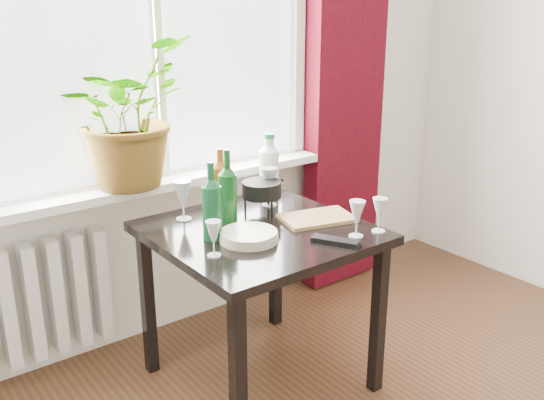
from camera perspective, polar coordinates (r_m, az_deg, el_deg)
window at (r=2.91m, az=-11.12°, el=16.90°), size 1.72×0.08×1.62m
windowsill at (r=2.97m, az=-9.60°, el=1.79°), size 1.72×0.20×0.04m
curtain at (r=3.50m, az=7.00°, el=12.31°), size 0.50×0.12×2.56m
radiator at (r=2.92m, az=-22.68°, el=-9.18°), size 0.80×0.10×0.55m
table at (r=2.59m, az=-1.17°, el=-4.60°), size 0.85×0.85×0.74m
potted_plant at (r=2.80m, az=-13.62°, el=7.96°), size 0.79×0.77×0.67m
wine_bottle_left at (r=2.40m, az=-5.70°, el=-0.06°), size 0.08×0.08×0.33m
wine_bottle_right at (r=2.55m, az=-4.20°, el=1.19°), size 0.09×0.09×0.34m
bottle_amber at (r=2.75m, az=-4.85°, el=2.01°), size 0.09×0.09×0.30m
cleaning_bottle at (r=2.89m, az=-0.28°, el=3.28°), size 0.10×0.10×0.33m
wineglass_front_right at (r=2.46m, az=7.98°, el=-1.75°), size 0.08×0.08×0.16m
wineglass_far_right at (r=2.53m, az=10.07°, el=-1.37°), size 0.07×0.07×0.15m
wineglass_back_center at (r=2.81m, az=-0.28°, el=1.30°), size 0.09×0.09×0.19m
wineglass_back_left at (r=2.66m, az=-8.37°, el=-0.00°), size 0.10×0.10×0.18m
wineglass_front_left at (r=2.27m, az=-5.52°, el=-3.62°), size 0.06×0.06×0.14m
plate_stack at (r=2.43m, az=-2.20°, el=-3.40°), size 0.24×0.24×0.04m
fondue_pot at (r=2.75m, az=-0.97°, el=0.36°), size 0.21×0.18×0.14m
tv_remote at (r=2.41m, az=5.98°, el=-3.86°), size 0.14×0.19×0.02m
cutting_board at (r=2.66m, az=4.27°, el=-1.71°), size 0.35×0.27×0.02m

